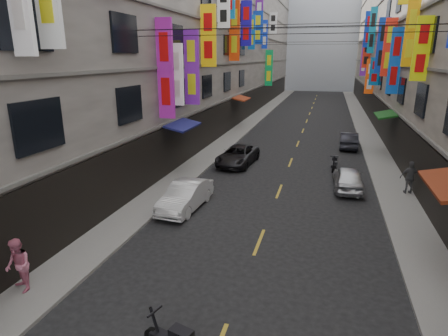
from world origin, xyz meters
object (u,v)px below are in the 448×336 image
Objects in this scene: scooter_far_right at (334,163)px; car_right_far at (349,140)px; car_left_far at (238,156)px; pedestrian_rfar at (410,177)px; car_left_mid at (185,196)px; car_right_mid at (348,178)px; pedestrian_lfar at (18,266)px.

car_right_far is (1.13, 6.72, 0.19)m from scooter_far_right.
pedestrian_rfar is at bearing -13.93° from car_left_far.
car_left_far is (-6.27, -0.37, 0.18)m from scooter_far_right.
scooter_far_right is at bearing 7.85° from car_left_far.
scooter_far_right is 5.28m from pedestrian_rfar.
car_right_far is 2.21× the size of pedestrian_rfar.
scooter_far_right is 0.46× the size of car_left_mid.
scooter_far_right is at bearing 54.80° from car_left_mid.
scooter_far_right is 6.29m from car_left_far.
car_right_far is (7.40, 7.08, 0.01)m from car_left_far.
scooter_far_right is at bearing -80.79° from car_right_mid.
scooter_far_right is 6.81m from car_right_far.
car_left_far is 10.24m from car_right_far.
car_right_mid is (0.69, -3.56, 0.20)m from scooter_far_right.
car_left_far is 16.07m from pedestrian_lfar.
pedestrian_rfar is at bearing 175.60° from car_right_mid.
car_left_mid is 0.88× the size of car_left_far.
car_right_mid is (7.57, 4.95, -0.01)m from car_left_mid.
car_right_far is at bearing -83.42° from pedestrian_rfar.
car_right_mid is at bearing 88.97° from car_right_far.
car_left_mid is at bearing 63.67° from car_right_far.
scooter_far_right is at bearing 81.88° from car_right_far.
pedestrian_rfar reaches higher than car_right_far.
car_right_mid is 2.23× the size of pedestrian_lfar.
car_left_far reaches higher than scooter_far_right.
pedestrian_lfar is at bearing 36.33° from pedestrian_rfar.
pedestrian_rfar is (10.60, 4.81, 0.34)m from car_left_mid.
car_left_mid reaches higher than scooter_far_right.
car_right_far reaches higher than car_left_far.
car_left_far is at bearing -26.39° from car_right_mid.
car_left_far is at bearing -25.86° from pedestrian_rfar.
pedestrian_rfar is at bearing 105.40° from car_right_far.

